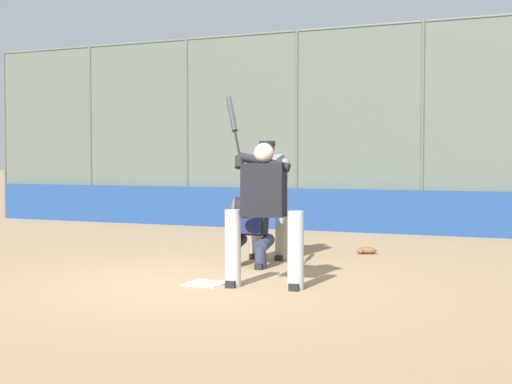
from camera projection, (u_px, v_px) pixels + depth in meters
name	position (u px, v px, depth m)	size (l,w,h in m)	color
ground_plane	(206.00, 284.00, 8.39)	(160.00, 160.00, 0.00)	#9E7F5B
home_plate_marker	(206.00, 283.00, 8.39)	(0.43, 0.43, 0.01)	white
backstop_fence	(357.00, 125.00, 14.52)	(18.50, 0.08, 4.21)	#515651
padding_wall	(356.00, 211.00, 14.50)	(18.05, 0.18, 0.87)	navy
batter_at_plate	(263.00, 209.00, 8.11)	(1.11, 0.59, 2.24)	#B7B7BC
catcher_behind_plate	(250.00, 222.00, 9.76)	(0.64, 0.75, 1.17)	#2D334C
umpire_home	(268.00, 195.00, 10.43)	(0.71, 0.44, 1.75)	gray
fielding_glove_on_dirt	(366.00, 250.00, 11.11)	(0.30, 0.23, 0.11)	brown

